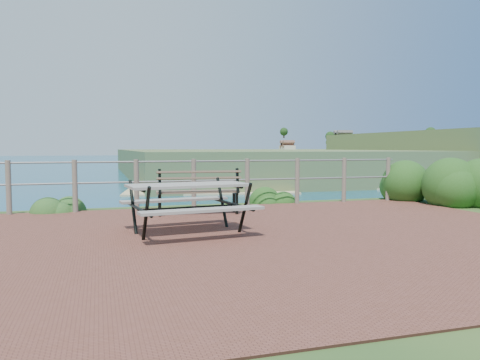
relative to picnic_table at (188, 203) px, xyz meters
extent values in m
cube|color=brown|center=(0.64, -0.56, -0.46)|extent=(10.00, 7.00, 0.12)
plane|color=#15687F|center=(0.64, 199.44, -0.46)|extent=(1200.00, 1200.00, 0.00)
cylinder|color=#6B5B4C|center=(-2.81, 2.79, 0.06)|extent=(0.10, 0.10, 1.00)
cylinder|color=#6B5B4C|center=(-1.66, 2.79, 0.06)|extent=(0.10, 0.10, 1.00)
cylinder|color=#6B5B4C|center=(-0.51, 2.79, 0.06)|extent=(0.10, 0.10, 1.00)
cylinder|color=#6B5B4C|center=(0.64, 2.79, 0.06)|extent=(0.10, 0.10, 1.00)
cylinder|color=#6B5B4C|center=(1.79, 2.79, 0.06)|extent=(0.10, 0.10, 1.00)
cylinder|color=#6B5B4C|center=(2.94, 2.79, 0.06)|extent=(0.10, 0.10, 1.00)
cylinder|color=#6B5B4C|center=(4.09, 2.79, 0.06)|extent=(0.10, 0.10, 1.00)
cylinder|color=#6B5B4C|center=(5.24, 2.79, 0.06)|extent=(0.10, 0.10, 1.00)
cylinder|color=slate|center=(0.64, 2.79, 0.51)|extent=(9.40, 0.04, 0.04)
cylinder|color=slate|center=(0.64, 2.79, 0.11)|extent=(9.40, 0.04, 0.04)
cube|color=#4A6130|center=(140.64, 209.44, -6.46)|extent=(260.00, 180.00, 12.00)
cube|color=gray|center=(0.00, 0.00, 0.26)|extent=(1.76, 0.90, 0.04)
cube|color=gray|center=(0.00, 0.00, -0.02)|extent=(1.70, 0.45, 0.04)
cube|color=gray|center=(0.00, 0.00, -0.02)|extent=(1.70, 0.45, 0.04)
cylinder|color=black|center=(0.00, 0.00, -0.07)|extent=(1.45, 0.22, 0.04)
cube|color=brown|center=(0.53, 1.83, -0.02)|extent=(1.55, 0.51, 0.03)
cube|color=brown|center=(0.53, 1.83, 0.25)|extent=(1.52, 0.25, 0.35)
cube|color=black|center=(0.53, 1.83, -0.23)|extent=(0.05, 0.06, 0.42)
cube|color=black|center=(0.53, 1.83, -0.23)|extent=(0.05, 0.06, 0.42)
cube|color=black|center=(0.53, 1.83, -0.23)|extent=(0.05, 0.06, 0.42)
cube|color=black|center=(0.53, 1.83, -0.23)|extent=(0.05, 0.06, 0.42)
ellipsoid|color=#234A16|center=(6.20, 1.40, -0.46)|extent=(1.28, 1.28, 1.82)
ellipsoid|color=#234A16|center=(5.81, 2.71, -0.46)|extent=(1.18, 1.18, 1.68)
ellipsoid|color=#1F5420|center=(-1.99, 3.10, -0.46)|extent=(0.74, 0.74, 0.47)
ellipsoid|color=#234A16|center=(2.61, 3.29, -0.46)|extent=(0.82, 0.82, 0.58)
camera|label=1|loc=(-1.22, -6.61, 0.80)|focal=35.00mm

